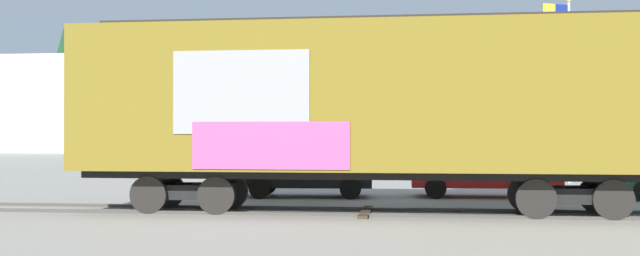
% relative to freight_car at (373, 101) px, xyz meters
% --- Properties ---
extents(ground_plane, '(260.00, 260.00, 0.00)m').
position_rel_freight_car_xyz_m(ground_plane, '(0.57, 0.00, -2.75)').
color(ground_plane, gray).
extents(track, '(60.01, 3.05, 0.08)m').
position_rel_freight_car_xyz_m(track, '(-0.15, 0.00, -2.71)').
color(track, '#4C4742').
rests_on(track, ground_plane).
extents(freight_car, '(14.66, 2.90, 4.84)m').
position_rel_freight_car_xyz_m(freight_car, '(0.00, 0.00, 0.00)').
color(freight_car, olive).
rests_on(freight_car, ground_plane).
extents(flagpole, '(1.21, 0.60, 7.39)m').
position_rel_freight_car_xyz_m(flagpole, '(7.13, 12.06, 1.87)').
color(flagpole, silver).
rests_on(flagpole, ground_plane).
extents(hillside, '(151.90, 36.79, 15.32)m').
position_rel_freight_car_xyz_m(hillside, '(0.57, 72.34, 2.46)').
color(hillside, silver).
rests_on(hillside, ground_plane).
extents(parked_car_black, '(4.10, 2.03, 1.54)m').
position_rel_freight_car_xyz_m(parked_car_black, '(-2.29, 4.57, -1.96)').
color(parked_car_black, black).
rests_on(parked_car_black, ground_plane).
extents(parked_car_red, '(4.48, 1.87, 1.81)m').
position_rel_freight_car_xyz_m(parked_car_red, '(3.21, 5.11, -1.86)').
color(parked_car_red, '#B21E1E').
rests_on(parked_car_red, ground_plane).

